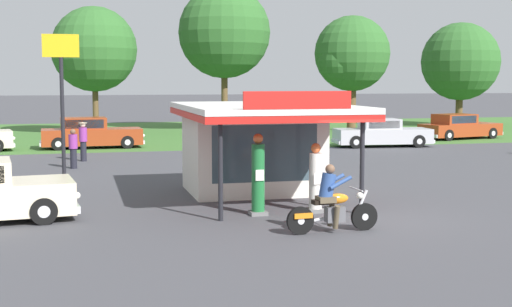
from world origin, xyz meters
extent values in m
plane|color=#424247|center=(0.00, 0.00, 0.00)|extent=(300.00, 300.00, 0.00)
cube|color=#3D6B2D|center=(0.00, 30.00, 0.00)|extent=(120.00, 24.00, 0.01)
cube|color=silver|center=(-1.79, 4.69, 1.31)|extent=(3.95, 3.17, 2.62)
cube|color=#384C56|center=(-1.79, 3.13, 1.36)|extent=(3.16, 0.05, 1.67)
cube|color=silver|center=(-1.79, 3.25, 2.70)|extent=(4.65, 6.56, 0.16)
cube|color=red|center=(-1.79, 3.25, 2.52)|extent=(4.65, 6.56, 0.18)
cube|color=red|center=(-1.79, -0.01, 3.00)|extent=(2.76, 0.08, 0.44)
cylinder|color=black|center=(0.08, 0.36, 1.31)|extent=(0.12, 0.12, 2.62)
cylinder|color=black|center=(-3.67, 0.36, 1.31)|extent=(0.12, 0.12, 2.62)
cube|color=slate|center=(-2.57, 0.89, 0.05)|extent=(0.44, 0.44, 0.10)
cylinder|color=#1E6B33|center=(-2.57, 0.89, 0.97)|extent=(0.34, 0.34, 1.75)
cube|color=white|center=(-2.57, 0.71, 1.06)|extent=(0.22, 0.02, 0.28)
sphere|color=orange|center=(-2.57, 0.89, 1.99)|extent=(0.26, 0.26, 0.26)
cube|color=slate|center=(-1.01, 0.89, 0.05)|extent=(0.44, 0.44, 0.10)
cylinder|color=silver|center=(-1.01, 0.89, 0.83)|extent=(0.34, 0.34, 1.47)
cube|color=white|center=(-1.01, 0.71, 0.91)|extent=(0.22, 0.02, 0.28)
sphere|color=orange|center=(-1.01, 0.89, 1.71)|extent=(0.26, 0.26, 0.26)
cylinder|color=black|center=(-0.63, -1.52, 0.32)|extent=(0.64, 0.14, 0.64)
cylinder|color=silver|center=(-0.63, -1.52, 0.32)|extent=(0.17, 0.13, 0.16)
cylinder|color=black|center=(-2.22, -1.62, 0.32)|extent=(0.64, 0.14, 0.64)
cylinder|color=silver|center=(-2.22, -1.62, 0.32)|extent=(0.17, 0.13, 0.16)
ellipsoid|color=orange|center=(-1.33, -1.56, 0.78)|extent=(0.57, 0.27, 0.24)
cube|color=#59595E|center=(-1.38, -1.57, 0.42)|extent=(0.45, 0.27, 0.36)
cube|color=black|center=(-1.68, -1.58, 0.72)|extent=(0.49, 0.29, 0.10)
cylinder|color=silver|center=(-0.73, -1.53, 0.60)|extent=(0.37, 0.09, 0.71)
cylinder|color=silver|center=(-0.85, -1.54, 0.98)|extent=(0.08, 0.70, 0.04)
sphere|color=silver|center=(-0.75, -1.53, 0.82)|extent=(0.16, 0.16, 0.16)
cube|color=orange|center=(-2.17, -1.61, 0.44)|extent=(0.45, 0.21, 0.12)
cylinder|color=silver|center=(-1.79, -1.45, 0.28)|extent=(0.71, 0.12, 0.18)
cube|color=brown|center=(-1.61, -1.58, 0.78)|extent=(0.42, 0.36, 0.14)
cylinder|color=brown|center=(-1.42, -1.41, 0.38)|extent=(0.13, 0.24, 0.56)
cylinder|color=brown|center=(-1.40, -1.73, 0.38)|extent=(0.13, 0.24, 0.56)
cylinder|color=#2D4C8C|center=(-1.57, -1.58, 1.09)|extent=(0.43, 0.34, 0.60)
sphere|color=brown|center=(-1.51, -1.57, 1.47)|extent=(0.22, 0.22, 0.22)
cylinder|color=#2D4C8C|center=(-1.34, -1.36, 1.18)|extent=(0.54, 0.12, 0.31)
cylinder|color=#2D4C8C|center=(-1.32, -1.76, 1.18)|extent=(0.54, 0.12, 0.31)
cube|color=#283847|center=(-8.72, 1.72, 1.26)|extent=(0.21, 1.44, 0.44)
cube|color=silver|center=(-7.20, 1.90, 0.30)|extent=(0.33, 1.76, 0.18)
sphere|color=white|center=(-7.26, 2.49, 0.62)|extent=(0.18, 0.18, 0.18)
sphere|color=white|center=(-7.12, 1.32, 0.62)|extent=(0.18, 0.18, 0.18)
cylinder|color=black|center=(-8.11, 2.67, 0.33)|extent=(0.68, 0.28, 0.66)
cylinder|color=silver|center=(-8.11, 2.67, 0.33)|extent=(0.32, 0.25, 0.30)
cylinder|color=black|center=(-7.91, 0.95, 0.33)|extent=(0.68, 0.28, 0.66)
cylinder|color=silver|center=(-7.91, 0.95, 0.33)|extent=(0.32, 0.25, 0.30)
cube|color=#19479E|center=(2.26, 17.97, 0.60)|extent=(4.98, 2.13, 0.85)
cube|color=#19479E|center=(2.48, 17.95, 1.33)|extent=(1.96, 1.72, 0.60)
cube|color=#283847|center=(1.57, 18.01, 1.33)|extent=(0.13, 1.42, 0.48)
cube|color=#283847|center=(2.43, 17.17, 1.33)|extent=(1.58, 0.13, 0.45)
cube|color=#283847|center=(2.53, 18.74, 1.33)|extent=(1.58, 0.13, 0.45)
cube|color=silver|center=(-0.20, 18.13, 0.30)|extent=(0.23, 1.73, 0.18)
cube|color=silver|center=(4.73, 17.81, 0.30)|extent=(0.23, 1.73, 0.18)
sphere|color=white|center=(-0.25, 17.55, 0.65)|extent=(0.18, 0.18, 0.18)
sphere|color=white|center=(-0.17, 18.71, 0.65)|extent=(0.18, 0.18, 0.18)
cylinder|color=black|center=(0.56, 17.23, 0.33)|extent=(0.67, 0.24, 0.66)
cylinder|color=silver|center=(0.56, 17.23, 0.33)|extent=(0.31, 0.24, 0.30)
cylinder|color=black|center=(0.67, 18.92, 0.33)|extent=(0.67, 0.24, 0.66)
cylinder|color=silver|center=(0.67, 18.92, 0.33)|extent=(0.31, 0.24, 0.30)
cylinder|color=black|center=(3.86, 17.01, 0.33)|extent=(0.67, 0.24, 0.66)
cylinder|color=silver|center=(3.86, 17.01, 0.33)|extent=(0.31, 0.24, 0.30)
cylinder|color=black|center=(3.97, 18.71, 0.33)|extent=(0.67, 0.24, 0.66)
cylinder|color=silver|center=(3.97, 18.71, 0.33)|extent=(0.31, 0.24, 0.30)
cube|color=#B7B7BC|center=(8.41, 17.59, 0.56)|extent=(5.11, 2.32, 0.76)
cube|color=#B7B7BC|center=(8.24, 17.60, 1.20)|extent=(2.09, 1.79, 0.52)
cube|color=#283847|center=(9.19, 17.50, 1.20)|extent=(0.19, 1.41, 0.42)
cube|color=#283847|center=(8.33, 18.38, 1.20)|extent=(1.64, 0.20, 0.40)
cube|color=#283847|center=(8.16, 16.82, 1.20)|extent=(1.64, 0.20, 0.40)
cube|color=silver|center=(10.90, 17.33, 0.30)|extent=(0.30, 1.73, 0.18)
cube|color=silver|center=(5.92, 17.84, 0.30)|extent=(0.30, 1.73, 0.18)
sphere|color=white|center=(10.97, 17.90, 0.60)|extent=(0.18, 0.18, 0.18)
sphere|color=white|center=(10.85, 16.75, 0.60)|extent=(0.18, 0.18, 0.18)
cylinder|color=black|center=(10.17, 18.26, 0.33)|extent=(0.68, 0.27, 0.66)
cylinder|color=silver|center=(10.17, 18.26, 0.33)|extent=(0.32, 0.25, 0.30)
cylinder|color=black|center=(10.00, 16.57, 0.33)|extent=(0.68, 0.27, 0.66)
cylinder|color=silver|center=(10.00, 16.57, 0.33)|extent=(0.32, 0.25, 0.30)
cylinder|color=black|center=(6.82, 18.60, 0.33)|extent=(0.68, 0.27, 0.66)
cylinder|color=silver|center=(6.82, 18.60, 0.33)|extent=(0.32, 0.25, 0.30)
cylinder|color=black|center=(6.65, 16.92, 0.33)|extent=(0.68, 0.27, 0.66)
cylinder|color=silver|center=(6.65, 16.92, 0.33)|extent=(0.32, 0.25, 0.30)
cube|color=#993819|center=(-6.40, 20.48, 0.59)|extent=(5.07, 2.06, 0.82)
cube|color=#993819|center=(-6.81, 20.47, 1.29)|extent=(2.32, 1.72, 0.58)
cube|color=#283847|center=(-5.70, 20.51, 1.29)|extent=(0.10, 1.45, 0.46)
cube|color=#283847|center=(-6.84, 21.26, 1.29)|extent=(1.92, 0.11, 0.44)
cube|color=#283847|center=(-6.78, 19.67, 1.29)|extent=(1.92, 0.11, 0.44)
cube|color=silver|center=(-3.87, 20.59, 0.30)|extent=(0.19, 1.76, 0.18)
cube|color=silver|center=(-8.92, 20.38, 0.30)|extent=(0.19, 1.76, 0.18)
sphere|color=white|center=(-3.88, 21.18, 0.63)|extent=(0.18, 0.18, 0.18)
sphere|color=white|center=(-3.83, 20.00, 0.63)|extent=(0.18, 0.18, 0.18)
cylinder|color=black|center=(-4.73, 21.42, 0.33)|extent=(0.67, 0.23, 0.66)
cylinder|color=silver|center=(-4.73, 21.42, 0.33)|extent=(0.31, 0.23, 0.30)
cylinder|color=black|center=(-4.66, 19.69, 0.33)|extent=(0.67, 0.23, 0.66)
cylinder|color=silver|center=(-4.66, 19.69, 0.33)|extent=(0.31, 0.23, 0.30)
cylinder|color=black|center=(-8.13, 21.28, 0.33)|extent=(0.67, 0.23, 0.66)
cylinder|color=silver|center=(-8.13, 21.28, 0.33)|extent=(0.31, 0.23, 0.30)
cylinder|color=black|center=(-8.06, 19.55, 0.33)|extent=(0.67, 0.23, 0.66)
cylinder|color=silver|center=(-8.06, 19.55, 0.33)|extent=(0.31, 0.23, 0.30)
cube|color=silver|center=(-10.28, 20.38, 0.30)|extent=(0.40, 1.71, 0.18)
sphere|color=white|center=(-10.36, 20.95, 0.63)|extent=(0.18, 0.18, 0.18)
sphere|color=white|center=(-10.17, 19.81, 0.63)|extent=(0.18, 0.18, 0.18)
cube|color=#993819|center=(14.96, 21.02, 0.54)|extent=(5.28, 2.92, 0.73)
cube|color=#993819|center=(14.49, 20.91, 1.19)|extent=(2.52, 2.08, 0.58)
cube|color=#283847|center=(15.55, 21.16, 1.19)|extent=(0.36, 1.41, 0.46)
cube|color=#283847|center=(14.31, 21.69, 1.19)|extent=(1.84, 0.45, 0.44)
cube|color=#283847|center=(14.67, 20.14, 1.19)|extent=(1.84, 0.45, 0.44)
cube|color=silver|center=(17.42, 21.59, 0.30)|extent=(0.51, 1.73, 0.18)
cube|color=silver|center=(12.50, 20.45, 0.30)|extent=(0.51, 1.73, 0.18)
sphere|color=white|center=(17.30, 22.17, 0.58)|extent=(0.18, 0.18, 0.18)
sphere|color=white|center=(17.57, 21.02, 0.58)|extent=(0.18, 0.18, 0.18)
cylinder|color=black|center=(16.42, 22.24, 0.33)|extent=(0.69, 0.34, 0.66)
cylinder|color=silver|center=(16.42, 22.24, 0.33)|extent=(0.34, 0.28, 0.30)
cylinder|color=black|center=(16.81, 20.56, 0.33)|extent=(0.69, 0.34, 0.66)
cylinder|color=silver|center=(16.81, 20.56, 0.33)|extent=(0.34, 0.28, 0.30)
cylinder|color=black|center=(13.11, 21.48, 0.33)|extent=(0.69, 0.34, 0.66)
cylinder|color=silver|center=(13.11, 21.48, 0.33)|extent=(0.34, 0.28, 0.30)
cylinder|color=black|center=(13.50, 19.80, 0.33)|extent=(0.69, 0.34, 0.66)
cylinder|color=silver|center=(13.50, 19.80, 0.33)|extent=(0.34, 0.28, 0.30)
cylinder|color=black|center=(-7.27, 12.00, 0.40)|extent=(0.26, 0.26, 0.79)
cylinder|color=#8C338C|center=(-7.27, 12.00, 1.07)|extent=(0.34, 0.34, 0.56)
sphere|color=brown|center=(-7.27, 12.00, 1.46)|extent=(0.21, 0.21, 0.21)
cylinder|color=black|center=(-6.87, 14.50, 0.43)|extent=(0.26, 0.26, 0.85)
cylinder|color=#8C338C|center=(-6.87, 14.50, 1.15)|extent=(0.34, 0.34, 0.60)
sphere|color=beige|center=(-6.87, 14.50, 1.57)|extent=(0.23, 0.23, 0.23)
cylinder|color=beige|center=(-6.87, 14.50, 1.65)|extent=(0.37, 0.37, 0.02)
cylinder|color=brown|center=(2.72, 31.06, 2.18)|extent=(0.44, 0.44, 4.37)
sphere|color=#2D6028|center=(2.72, 31.06, 6.72)|extent=(6.27, 6.27, 6.27)
sphere|color=#2D6028|center=(2.44, 31.43, 6.09)|extent=(3.67, 3.67, 3.67)
cylinder|color=brown|center=(11.16, 28.86, 1.68)|extent=(0.61, 0.61, 3.35)
sphere|color=#2D6028|center=(11.16, 28.86, 5.28)|extent=(5.15, 5.15, 5.15)
sphere|color=#2D6028|center=(10.28, 28.47, 4.77)|extent=(3.31, 3.31, 3.31)
cylinder|color=brown|center=(-5.96, 30.23, 1.70)|extent=(0.37, 0.37, 3.41)
sphere|color=#2D6028|center=(-5.96, 30.23, 5.45)|extent=(5.46, 5.46, 5.46)
cylinder|color=brown|center=(20.75, 31.21, 1.34)|extent=(0.52, 0.52, 2.68)
sphere|color=#2D6028|center=(20.75, 31.21, 4.85)|extent=(5.80, 5.80, 5.80)
sphere|color=#2D6028|center=(20.46, 31.71, 4.27)|extent=(3.40, 3.40, 3.40)
cylinder|color=black|center=(-7.51, 5.97, 2.09)|extent=(0.12, 0.12, 4.18)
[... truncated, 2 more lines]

